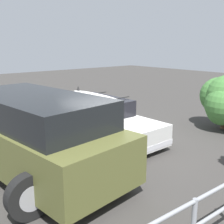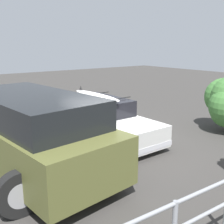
% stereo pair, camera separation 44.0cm
% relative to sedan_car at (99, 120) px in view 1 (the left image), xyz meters
% --- Properties ---
extents(ground_plane, '(44.00, 44.00, 0.02)m').
position_rel_sedan_car_xyz_m(ground_plane, '(-0.10, 0.67, -0.60)').
color(ground_plane, '#383533').
rests_on(ground_plane, ground).
extents(parking_stripe, '(0.12, 4.12, 0.00)m').
position_rel_sedan_car_xyz_m(parking_stripe, '(1.29, 0.04, -0.59)').
color(parking_stripe, silver).
rests_on(parking_stripe, ground).
extents(sedan_car, '(2.29, 4.31, 1.52)m').
position_rel_sedan_car_xyz_m(sedan_car, '(0.00, 0.00, 0.00)').
color(sedan_car, silver).
rests_on(sedan_car, ground).
extents(suv_car, '(3.06, 4.98, 1.82)m').
position_rel_sedan_car_xyz_m(suv_car, '(2.59, 1.05, 0.36)').
color(suv_car, brown).
rests_on(suv_car, ground).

